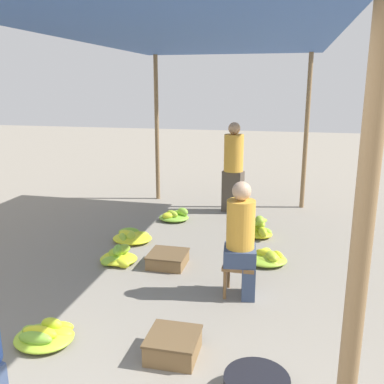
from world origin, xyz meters
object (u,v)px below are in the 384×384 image
banana_pile_right_0 (267,258)px  shopper_walking_mid (233,166)px  banana_pile_left_2 (118,257)px  banana_pile_right_1 (260,229)px  crate_near (168,259)px  banana_pile_left_0 (45,335)px  banana_pile_left_1 (131,236)px  vendor_seated (242,238)px  crate_mid (173,345)px  banana_pile_left_3 (175,216)px  stool (239,269)px

banana_pile_right_0 → shopper_walking_mid: shopper_walking_mid is taller
banana_pile_left_2 → banana_pile_right_1: bearing=38.7°
banana_pile_right_1 → crate_near: size_ratio=1.08×
banana_pile_right_1 → shopper_walking_mid: 1.53m
banana_pile_left_2 → banana_pile_right_0: banana_pile_left_2 is taller
banana_pile_left_0 → banana_pile_left_1: bearing=93.9°
vendor_seated → crate_mid: 1.40m
banana_pile_left_1 → banana_pile_left_3: banana_pile_left_3 is taller
crate_mid → banana_pile_left_0: bearing=-176.9°
crate_near → banana_pile_left_2: bearing=-175.0°
banana_pile_left_3 → banana_pile_right_0: banana_pile_left_3 is taller
stool → banana_pile_left_2: stool is taller
banana_pile_left_0 → banana_pile_right_1: 3.57m
banana_pile_left_3 → crate_near: 1.85m
crate_near → stool: bearing=-30.4°
crate_near → banana_pile_left_0: bearing=-108.1°
banana_pile_left_0 → banana_pile_right_0: bearing=50.3°
banana_pile_left_0 → crate_mid: crate_mid is taller
banana_pile_left_3 → crate_near: banana_pile_left_3 is taller
banana_pile_right_0 → banana_pile_left_2: bearing=-167.7°
banana_pile_left_2 → banana_pile_right_1: banana_pile_right_1 is taller
stool → banana_pile_left_3: stool is taller
banana_pile_left_3 → banana_pile_right_0: (1.62, -1.45, -0.01)m
stool → vendor_seated: 0.35m
stool → crate_near: bearing=149.6°
crate_near → crate_mid: bearing=-72.6°
banana_pile_left_2 → crate_near: bearing=5.0°
crate_mid → shopper_walking_mid: shopper_walking_mid is taller
vendor_seated → banana_pile_left_3: vendor_seated is taller
banana_pile_right_0 → banana_pile_right_1: banana_pile_right_1 is taller
stool → banana_pile_left_3: 2.75m
stool → shopper_walking_mid: shopper_walking_mid is taller
crate_mid → shopper_walking_mid: bearing=91.0°
banana_pile_left_3 → crate_near: size_ratio=1.10×
banana_pile_right_0 → banana_pile_right_1: (-0.17, 0.96, 0.06)m
banana_pile_left_0 → banana_pile_right_1: (1.66, 3.16, 0.06)m
stool → banana_pile_left_0: size_ratio=0.68×
vendor_seated → crate_near: 1.27m
stool → crate_near: 1.14m
banana_pile_right_0 → banana_pile_right_1: 0.98m
vendor_seated → banana_pile_left_2: 1.81m
vendor_seated → shopper_walking_mid: bearing=99.2°
crate_mid → crate_near: bearing=107.4°
stool → banana_pile_left_3: size_ratio=0.71×
banana_pile_left_3 → crate_near: bearing=-77.6°
banana_pile_left_1 → crate_mid: crate_mid is taller
banana_pile_right_0 → vendor_seated: bearing=-104.4°
banana_pile_right_0 → banana_pile_left_0: bearing=-129.7°
vendor_seated → crate_near: vendor_seated is taller
stool → banana_pile_left_3: bearing=119.9°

